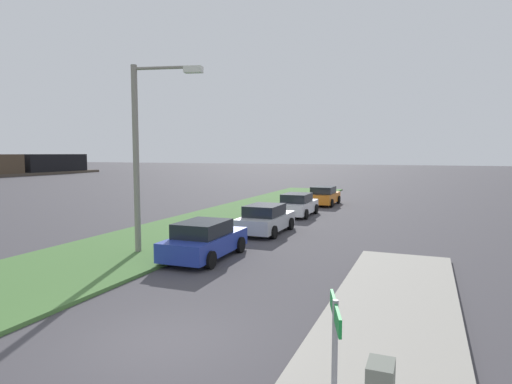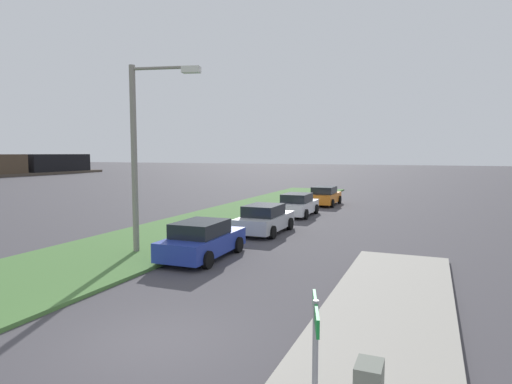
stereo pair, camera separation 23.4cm
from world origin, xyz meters
name	(u,v)px [view 1 (the left image)]	position (x,y,z in m)	size (l,w,h in m)	color
ground	(160,344)	(0.00, 0.00, 0.00)	(300.00, 300.00, 0.00)	#423F44
grass_median	(166,236)	(10.00, 6.48, 0.06)	(60.00, 6.00, 0.12)	#477238
parked_car_blue	(205,240)	(7.03, 2.74, 0.72)	(4.33, 2.08, 1.47)	#23389E
parked_car_silver	(266,219)	(12.90, 2.41, 0.72)	(4.31, 2.04, 1.47)	#B2B5BA
parked_car_white	(297,205)	(19.37, 2.63, 0.72)	(4.32, 2.07, 1.47)	silver
parked_car_orange	(324,196)	(25.81, 2.36, 0.72)	(4.30, 2.02, 1.47)	orange
streetlight	(144,145)	(6.72, 5.22, 4.39)	(0.92, 2.84, 7.50)	gray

